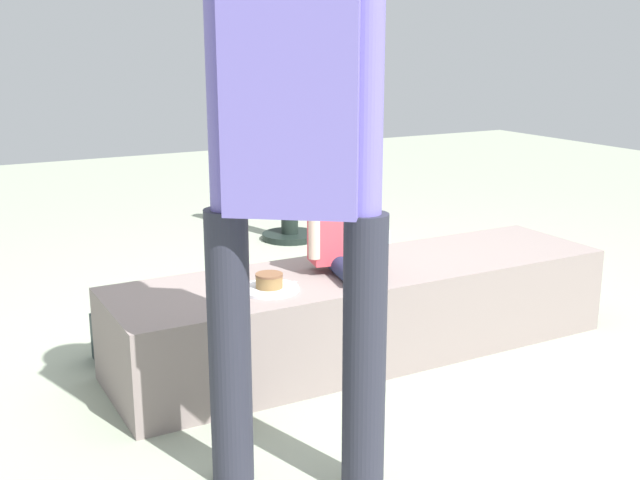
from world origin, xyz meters
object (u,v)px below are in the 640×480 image
child_seated (340,219)px  cake_box_white (327,297)px  cake_plate (269,285)px  water_bottle_near_gift (385,242)px  gift_bag (361,256)px  party_cup_red (183,311)px  handbag_black_leather (127,333)px  adult_standing (294,133)px  water_bottle_far_side (361,246)px

child_seated → cake_box_white: bearing=65.9°
cake_plate → water_bottle_near_gift: bearing=43.2°
water_bottle_near_gift → gift_bag: bearing=-135.1°
cake_plate → party_cup_red: cake_plate is taller
gift_bag → handbag_black_leather: 1.36m
child_seated → water_bottle_near_gift: child_seated is taller
adult_standing → cake_box_white: bearing=57.5°
water_bottle_far_side → child_seated: bearing=-125.2°
handbag_black_leather → child_seated: bearing=-28.8°
water_bottle_near_gift → cake_box_white: water_bottle_near_gift is taller
adult_standing → gift_bag: adult_standing is taller
party_cup_red → handbag_black_leather: 0.43m
adult_standing → party_cup_red: 1.75m
water_bottle_near_gift → party_cup_red: bearing=-160.8°
adult_standing → cake_plate: size_ratio=7.60×
cake_box_white → gift_bag: bearing=34.4°
water_bottle_near_gift → handbag_black_leather: 1.92m
child_seated → water_bottle_far_side: (0.82, 1.16, -0.49)m
cake_plate → gift_bag: size_ratio=0.60×
handbag_black_leather → gift_bag: bearing=13.9°
gift_bag → water_bottle_far_side: bearing=58.1°
child_seated → handbag_black_leather: child_seated is taller
gift_bag → party_cup_red: 1.00m
cake_plate → gift_bag: bearing=42.4°
cake_plate → water_bottle_near_gift: (1.35, 1.27, -0.30)m
cake_plate → cake_box_white: cake_plate is taller
adult_standing → water_bottle_far_side: 2.56m
cake_plate → handbag_black_leather: cake_plate is taller
water_bottle_near_gift → party_cup_red: size_ratio=1.81×
water_bottle_far_side → cake_box_white: water_bottle_far_side is taller
water_bottle_near_gift → party_cup_red: water_bottle_near_gift is taller
cake_plate → water_bottle_far_side: (1.17, 1.25, -0.30)m
child_seated → cake_plate: child_seated is taller
handbag_black_leather → water_bottle_far_side: bearing=25.1°
cake_box_white → water_bottle_far_side: bearing=47.5°
gift_bag → cake_box_white: (-0.33, -0.22, -0.11)m
party_cup_red → handbag_black_leather: handbag_black_leather is taller
adult_standing → handbag_black_leather: bearing=98.5°
water_bottle_near_gift → water_bottle_far_side: 0.18m
water_bottle_near_gift → cake_box_white: size_ratio=0.71×
party_cup_red → cake_box_white: bearing=-13.9°
water_bottle_near_gift → handbag_black_leather: size_ratio=0.70×
adult_standing → child_seated: bearing=52.5°
gift_bag → handbag_black_leather: bearing=-166.1°
child_seated → adult_standing: 1.06m
water_bottle_far_side → cake_box_white: (-0.59, -0.64, -0.03)m
child_seated → party_cup_red: 0.96m
adult_standing → water_bottle_near_gift: 2.68m
adult_standing → handbag_black_leather: (-0.18, 1.18, -0.93)m
cake_plate → party_cup_red: 0.84m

